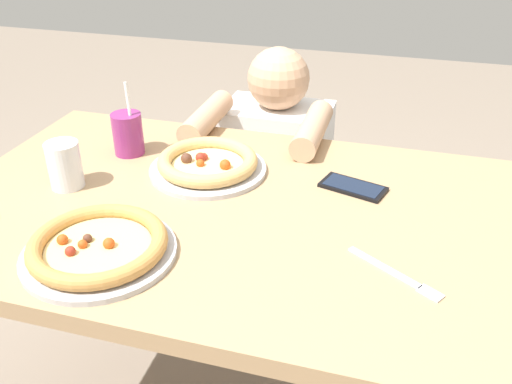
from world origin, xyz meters
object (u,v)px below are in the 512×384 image
(pizza_near, at_px, (98,247))
(diner_seated, at_px, (275,191))
(cell_phone, at_px, (353,187))
(water_cup_clear, at_px, (64,165))
(fork, at_px, (398,275))
(pizza_far, at_px, (208,164))
(drink_cup_colored, at_px, (128,133))

(pizza_near, distance_m, diner_seated, 0.93)
(pizza_near, distance_m, cell_phone, 0.59)
(water_cup_clear, relative_size, diner_seated, 0.12)
(water_cup_clear, distance_m, diner_seated, 0.81)
(fork, xyz_separation_m, diner_seated, (-0.42, 0.76, -0.31))
(water_cup_clear, bearing_deg, pizza_far, 28.50)
(pizza_near, bearing_deg, cell_phone, 42.34)
(cell_phone, relative_size, diner_seated, 0.18)
(drink_cup_colored, xyz_separation_m, diner_seated, (0.29, 0.43, -0.36))
(pizza_far, relative_size, fork, 1.59)
(pizza_near, relative_size, diner_seated, 0.32)
(drink_cup_colored, xyz_separation_m, cell_phone, (0.59, -0.03, -0.05))
(water_cup_clear, height_order, diner_seated, diner_seated)
(fork, relative_size, cell_phone, 1.10)
(water_cup_clear, bearing_deg, diner_seated, 60.83)
(water_cup_clear, bearing_deg, drink_cup_colored, 74.31)
(drink_cup_colored, xyz_separation_m, fork, (0.71, -0.33, -0.05))
(pizza_near, relative_size, drink_cup_colored, 1.53)
(fork, bearing_deg, cell_phone, 111.70)
(pizza_near, distance_m, water_cup_clear, 0.31)
(pizza_far, distance_m, diner_seated, 0.58)
(pizza_far, bearing_deg, fork, -31.30)
(pizza_near, xyz_separation_m, diner_seated, (0.14, 0.86, -0.33))
(cell_phone, xyz_separation_m, diner_seated, (-0.30, 0.46, -0.31))
(pizza_far, bearing_deg, water_cup_clear, -151.50)
(drink_cup_colored, distance_m, water_cup_clear, 0.21)
(pizza_near, relative_size, fork, 1.64)
(fork, bearing_deg, pizza_far, 148.70)
(fork, height_order, diner_seated, diner_seated)
(drink_cup_colored, bearing_deg, pizza_far, -10.57)
(pizza_near, relative_size, cell_phone, 1.80)
(drink_cup_colored, height_order, cell_phone, drink_cup_colored)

